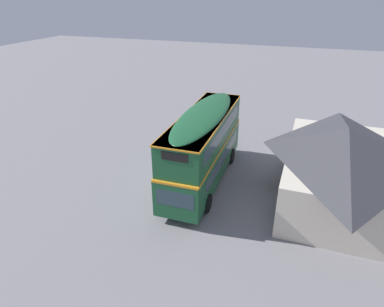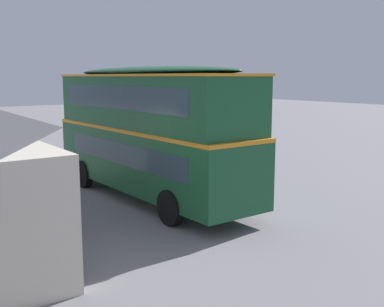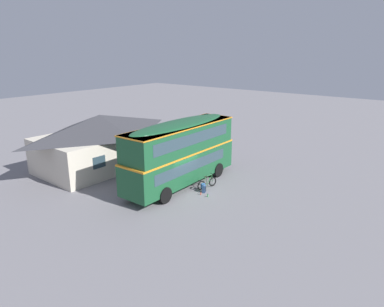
{
  "view_description": "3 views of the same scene",
  "coord_description": "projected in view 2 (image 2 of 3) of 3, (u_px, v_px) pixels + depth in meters",
  "views": [
    {
      "loc": [
        18.87,
        6.03,
        11.28
      ],
      "look_at": [
        1.88,
        0.08,
        2.38
      ],
      "focal_mm": 31.06,
      "sensor_mm": 36.0,
      "label": 1
    },
    {
      "loc": [
        -13.7,
        9.18,
        4.44
      ],
      "look_at": [
        0.13,
        -0.85,
        1.65
      ],
      "focal_mm": 44.17,
      "sensor_mm": 36.0,
      "label": 2
    },
    {
      "loc": [
        -17.32,
        -14.97,
        9.6
      ],
      "look_at": [
        1.84,
        0.21,
        2.26
      ],
      "focal_mm": 32.32,
      "sensor_mm": 36.0,
      "label": 3
    }
  ],
  "objects": [
    {
      "name": "backpack_on_ground",
      "position": [
        198.0,
        183.0,
        18.56
      ],
      "size": [
        0.38,
        0.33,
        0.58
      ],
      "color": "#2D4C7A",
      "rests_on": "ground"
    },
    {
      "name": "ground_plane",
      "position": [
        175.0,
        201.0,
        16.98
      ],
      "size": [
        120.0,
        120.0,
        0.0
      ],
      "primitive_type": "plane",
      "color": "slate"
    },
    {
      "name": "double_decker_bus",
      "position": [
        149.0,
        127.0,
        17.0
      ],
      "size": [
        10.1,
        2.76,
        4.79
      ],
      "color": "black",
      "rests_on": "ground"
    },
    {
      "name": "touring_bicycle",
      "position": [
        181.0,
        179.0,
        18.95
      ],
      "size": [
        1.74,
        0.57,
        0.99
      ],
      "color": "black",
      "rests_on": "ground"
    },
    {
      "name": "water_bottle_green_metal",
      "position": [
        220.0,
        188.0,
        18.59
      ],
      "size": [
        0.07,
        0.07,
        0.23
      ],
      "color": "green",
      "rests_on": "ground"
    },
    {
      "name": "water_bottle_red_squeeze",
      "position": [
        208.0,
        190.0,
        18.25
      ],
      "size": [
        0.07,
        0.07,
        0.22
      ],
      "color": "#D84C33",
      "rests_on": "ground"
    }
  ]
}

